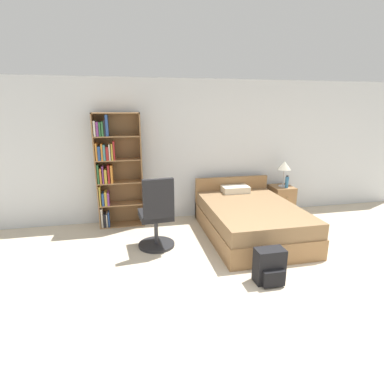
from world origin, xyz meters
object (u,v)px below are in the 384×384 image
Objects in this scene: bookshelf at (113,169)px; bed at (250,219)px; office_chair at (157,217)px; nightstand at (281,200)px; table_lamp at (284,167)px; water_bottle at (287,182)px; backpack_black at (270,267)px.

bookshelf is 2.51m from bed.
nightstand is at bearing 21.69° from office_chair.
bed is at bearing -141.66° from table_lamp.
bed is 1.34m from water_bottle.
water_bottle reaches higher than backpack_black.
water_bottle is (0.03, -0.11, 0.41)m from nightstand.
water_bottle is 0.55× the size of backpack_black.
bed is 4.76× the size of backpack_black.
water_bottle is at bearing 19.29° from office_chair.
nightstand is at bearing 96.81° from table_lamp.
office_chair is at bearing -160.71° from water_bottle.
bed is 4.10× the size of table_lamp.
bed is 1.61m from office_chair.
nightstand is at bearing -1.39° from bookshelf.
bookshelf is 3.97× the size of table_lamp.
nightstand is at bearing 39.06° from bed.
table_lamp is (3.24, -0.10, -0.07)m from bookshelf.
bookshelf reaches higher than table_lamp.
office_chair is (-1.58, -0.21, 0.24)m from bed.
backpack_black is at bearing -43.86° from office_chair.
table_lamp is 1.16× the size of backpack_black.
bed reaches higher than nightstand.
nightstand is (1.02, 0.83, 0.01)m from bed.
table_lamp is 2.71m from backpack_black.
bed is 1.45m from backpack_black.
office_chair is 2.61× the size of backpack_black.
nightstand is 2.40× the size of water_bottle.
table_lamp is at bearing 38.34° from bed.
bookshelf is at bearing 178.28° from table_lamp.
bookshelf is at bearing 176.64° from water_bottle.
bed is 3.57× the size of nightstand.
nightstand is 0.42m from water_bottle.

